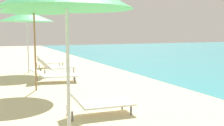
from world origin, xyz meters
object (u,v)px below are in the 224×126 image
Objects in this scene: lounger_fifth_shoreside at (54,75)px; lounger_farthest_shoreside at (49,62)px; lounger_fourth_shoreside at (97,102)px; umbrella_fifth at (34,6)px; lounger_farthest_inland at (56,67)px; umbrella_farthest at (27,16)px.

lounger_farthest_shoreside is at bearing 93.79° from lounger_fifth_shoreside.
lounger_fourth_shoreside is 0.54× the size of umbrella_fifth.
lounger_fifth_shoreside is at bearing 94.83° from lounger_fourth_shoreside.
umbrella_fifth is 3.41m from lounger_farthest_inland.
lounger_farthest_shoreside is (1.05, 1.23, -1.99)m from umbrella_farthest.
umbrella_fifth reaches higher than lounger_fourth_shoreside.
lounger_fourth_shoreside is 5.38m from lounger_farthest_inland.
umbrella_farthest is at bearing 119.90° from lounger_farthest_inland.
lounger_fifth_shoreside is at bearing -114.79° from lounger_farthest_inland.
umbrella_fifth reaches higher than lounger_farthest_shoreside.
lounger_fifth_shoreside is 1.22× the size of lounger_farthest_shoreside.
umbrella_fifth reaches higher than lounger_farthest_inland.
umbrella_farthest is 2.56m from lounger_farthest_shoreside.
lounger_farthest_inland reaches higher than lounger_fifth_shoreside.
umbrella_farthest reaches higher than lounger_farthest_inland.
lounger_farthest_shoreside is (1.27, 4.81, -2.09)m from umbrella_fifth.
lounger_farthest_inland is (0.89, -1.09, -1.94)m from umbrella_farthest.
lounger_farthest_inland is at bearing 86.70° from lounger_fifth_shoreside.
lounger_farthest_inland is (0.34, 5.37, 0.06)m from lounger_fourth_shoreside.
lounger_fifth_shoreside is (-0.06, 3.95, -0.01)m from lounger_fourth_shoreside.
lounger_farthest_inland is at bearing -98.56° from lounger_farthest_shoreside.
lounger_farthest_inland is (-0.16, -2.32, 0.05)m from lounger_farthest_shoreside.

